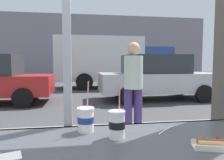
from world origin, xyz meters
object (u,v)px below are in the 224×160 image
at_px(soda_cup_left, 86,119).
at_px(pedestrian, 133,83).
at_px(soda_cup_right, 117,124).
at_px(box_truck, 111,61).
at_px(parked_car_silver, 157,77).
at_px(hotdog_tray_near, 223,144).

distance_m(soda_cup_left, pedestrian, 2.42).
xyz_separation_m(soda_cup_left, soda_cup_right, (0.16, -0.14, 0.00)).
bearing_deg(pedestrian, box_truck, 83.85).
xyz_separation_m(soda_cup_left, box_truck, (1.81, 10.94, 0.50)).
height_order(soda_cup_left, parked_car_silver, parked_car_silver).
bearing_deg(box_truck, soda_cup_left, -99.41).
bearing_deg(box_truck, hotdog_tray_near, -96.00).
height_order(soda_cup_right, box_truck, box_truck).
relative_size(hotdog_tray_near, pedestrian, 0.17).
bearing_deg(hotdog_tray_near, box_truck, 84.00).
height_order(hotdog_tray_near, box_truck, box_truck).
bearing_deg(box_truck, parked_car_silver, -75.52).
bearing_deg(soda_cup_left, soda_cup_right, -40.11).
distance_m(soda_cup_right, box_truck, 11.21).
distance_m(parked_car_silver, box_truck, 4.58).
xyz_separation_m(soda_cup_right, pedestrian, (0.71, 2.39, -0.01)).
height_order(soda_cup_left, pedestrian, pedestrian).
distance_m(soda_cup_left, parked_car_silver, 7.20).
bearing_deg(soda_cup_left, box_truck, 80.59).
xyz_separation_m(soda_cup_left, pedestrian, (0.88, 2.25, -0.01)).
bearing_deg(soda_cup_right, box_truck, 81.52).
relative_size(parked_car_silver, pedestrian, 2.77).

